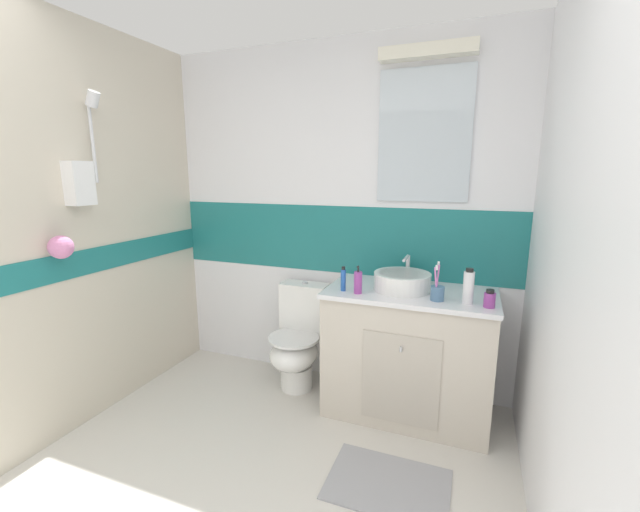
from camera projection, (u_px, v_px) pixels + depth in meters
The scene contains 13 objects.
ground_plane at pixel (260, 482), 2.13m from camera, with size 3.20×3.48×0.04m, color beige.
wall_back_tiled at pixel (339, 217), 3.00m from camera, with size 3.20×0.20×2.50m.
wall_left_shower_alcove at pixel (50, 232), 2.34m from camera, with size 0.25×3.48×2.50m.
wall_right_plain at pixel (590, 272), 1.39m from camera, with size 0.10×3.48×2.50m, color white.
vanity_cabinet at pixel (408, 352), 2.66m from camera, with size 1.06×0.59×0.85m.
sink_basin at pixel (402, 281), 2.57m from camera, with size 0.36×0.41×0.20m.
toilet at pixel (298, 340), 2.99m from camera, with size 0.37×0.50×0.78m.
toothbrush_cup at pixel (437, 292), 2.36m from camera, with size 0.08×0.08×0.23m.
soap_dispenser at pixel (358, 282), 2.50m from camera, with size 0.05×0.05×0.18m.
lotion_bottle_short at pixel (490, 299), 2.24m from camera, with size 0.06×0.06×0.10m.
toothpaste_tube_upright at pixel (343, 279), 2.55m from camera, with size 0.03×0.03×0.16m.
mouthwash_bottle at pixel (468, 287), 2.29m from camera, with size 0.06×0.06×0.21m.
bath_mat at pixel (388, 484), 2.08m from camera, with size 0.62×0.44×0.01m, color #99999E.
Camera 1 is at (0.96, -0.40, 1.59)m, focal length 22.54 mm.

